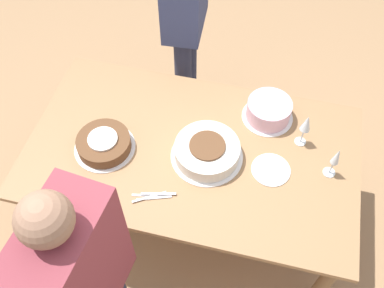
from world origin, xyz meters
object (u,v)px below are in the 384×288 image
(cake_front_chocolate, at_px, (104,144))
(wine_glass_near, at_px, (306,124))
(wine_glass_far, at_px, (336,158))
(person_cutting, at_px, (84,279))
(cake_center_white, at_px, (207,151))
(cake_back_decorated, at_px, (269,111))

(cake_front_chocolate, relative_size, wine_glass_near, 1.49)
(cake_front_chocolate, bearing_deg, wine_glass_near, 15.82)
(wine_glass_far, relative_size, person_cutting, 0.13)
(cake_center_white, distance_m, person_cutting, 0.86)
(cake_center_white, xyz_separation_m, person_cutting, (-0.31, -0.79, 0.15))
(cake_center_white, relative_size, cake_front_chocolate, 1.17)
(wine_glass_near, distance_m, person_cutting, 1.26)
(cake_back_decorated, relative_size, person_cutting, 0.18)
(wine_glass_far, height_order, person_cutting, person_cutting)
(cake_center_white, bearing_deg, wine_glass_far, 4.47)
(wine_glass_near, relative_size, person_cutting, 0.14)
(wine_glass_near, height_order, wine_glass_far, wine_glass_near)
(cake_back_decorated, xyz_separation_m, wine_glass_near, (0.19, -0.12, 0.09))
(wine_glass_near, bearing_deg, cake_center_white, -155.91)
(cake_center_white, bearing_deg, wine_glass_near, 24.09)
(wine_glass_far, bearing_deg, wine_glass_near, 135.27)
(cake_front_chocolate, height_order, wine_glass_far, wine_glass_far)
(cake_back_decorated, relative_size, wine_glass_far, 1.39)
(cake_center_white, relative_size, cake_back_decorated, 1.33)
(cake_center_white, xyz_separation_m, cake_front_chocolate, (-0.53, -0.07, -0.01))
(cake_front_chocolate, distance_m, cake_back_decorated, 0.89)
(cake_front_chocolate, relative_size, person_cutting, 0.21)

